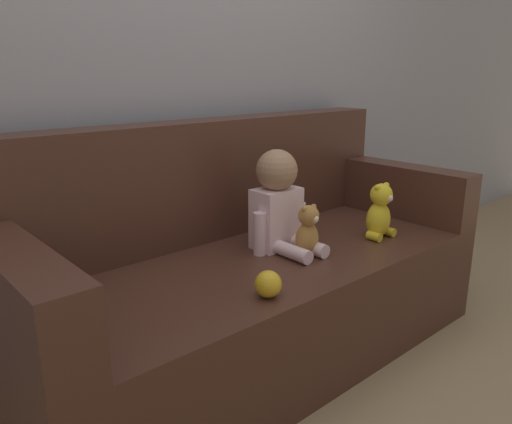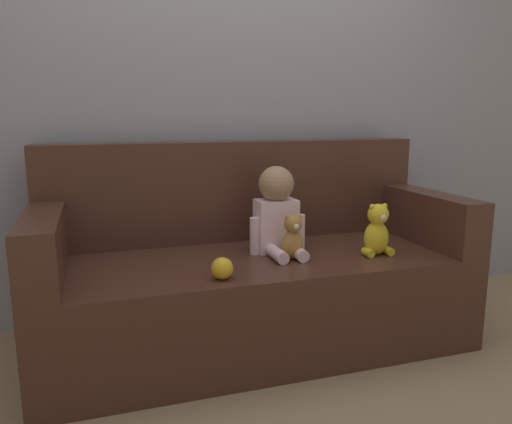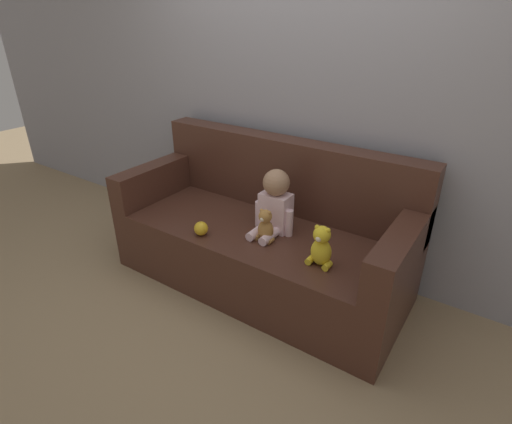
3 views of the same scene
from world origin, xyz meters
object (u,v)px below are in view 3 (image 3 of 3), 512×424
(teddy_bear_brown, at_px, (265,226))
(plush_toy_side, at_px, (321,247))
(couch, at_px, (264,237))
(toy_ball, at_px, (201,228))
(person_baby, at_px, (275,203))

(teddy_bear_brown, distance_m, plush_toy_side, 0.43)
(couch, distance_m, teddy_bear_brown, 0.34)
(couch, relative_size, plush_toy_side, 8.08)
(couch, relative_size, toy_ball, 22.07)
(person_baby, distance_m, toy_ball, 0.52)
(person_baby, xyz_separation_m, plush_toy_side, (0.45, -0.21, -0.08))
(plush_toy_side, xyz_separation_m, toy_ball, (-0.82, -0.13, -0.07))
(teddy_bear_brown, height_order, plush_toy_side, plush_toy_side)
(couch, distance_m, plush_toy_side, 0.67)
(person_baby, distance_m, plush_toy_side, 0.50)
(couch, distance_m, person_baby, 0.35)
(plush_toy_side, bearing_deg, person_baby, 155.09)
(couch, xyz_separation_m, plush_toy_side, (0.57, -0.26, 0.24))
(person_baby, bearing_deg, plush_toy_side, -24.91)
(toy_ball, bearing_deg, couch, 56.90)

